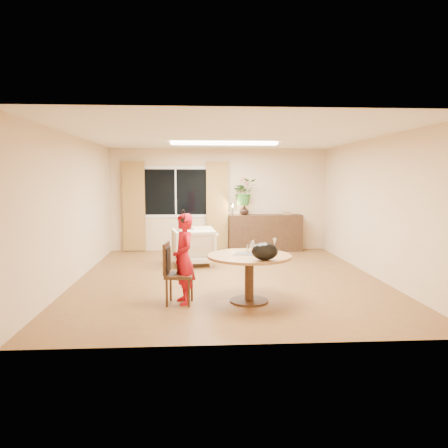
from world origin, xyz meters
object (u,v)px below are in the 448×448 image
object	(u,v)px
dining_chair	(179,274)
armchair	(193,247)
sideboard	(265,233)
dining_table	(249,265)
child	(184,259)

from	to	relation	value
dining_chair	armchair	world-z (taller)	dining_chair
armchair	sideboard	bearing A→B (deg)	-146.02
dining_table	child	world-z (taller)	child
dining_table	sideboard	distance (m)	4.68
armchair	child	bearing A→B (deg)	78.35
child	sideboard	world-z (taller)	child
dining_chair	dining_table	bearing A→B (deg)	9.10
dining_table	armchair	distance (m)	3.00
child	dining_chair	bearing A→B (deg)	-76.82
dining_chair	sideboard	size ratio (longest dim) A/B	0.49
dining_table	armchair	xyz separation A→B (m)	(-0.85, 2.87, -0.17)
child	sideboard	distance (m)	4.98
child	dining_table	bearing A→B (deg)	72.45
dining_chair	sideboard	world-z (taller)	sideboard
sideboard	dining_chair	bearing A→B (deg)	-113.51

